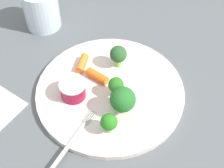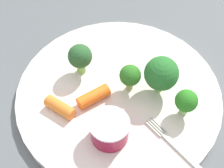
# 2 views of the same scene
# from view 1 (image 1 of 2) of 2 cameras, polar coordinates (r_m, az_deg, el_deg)

# --- Properties ---
(ground_plane) EXTENTS (2.40, 2.40, 0.00)m
(ground_plane) POSITION_cam_1_polar(r_m,az_deg,el_deg) (0.65, -0.32, -1.63)
(ground_plane) COLOR #585D60
(plate) EXTENTS (0.28, 0.28, 0.01)m
(plate) POSITION_cam_1_polar(r_m,az_deg,el_deg) (0.64, -0.32, -1.30)
(plate) COLOR silver
(plate) RESTS_ON ground_plane
(sauce_cup) EXTENTS (0.05, 0.05, 0.03)m
(sauce_cup) POSITION_cam_1_polar(r_m,az_deg,el_deg) (0.62, -6.71, -0.96)
(sauce_cup) COLOR maroon
(sauce_cup) RESTS_ON plate
(broccoli_floret_0) EXTENTS (0.03, 0.03, 0.04)m
(broccoli_floret_0) POSITION_cam_1_polar(r_m,az_deg,el_deg) (0.61, 0.68, -0.23)
(broccoli_floret_0) COLOR #9AB660
(broccoli_floret_0) RESTS_ON plate
(broccoli_floret_1) EXTENTS (0.03, 0.03, 0.05)m
(broccoli_floret_1) POSITION_cam_1_polar(r_m,az_deg,el_deg) (0.66, 1.06, 5.02)
(broccoli_floret_1) COLOR #85C357
(broccoli_floret_1) RESTS_ON plate
(broccoli_floret_2) EXTENTS (0.05, 0.05, 0.06)m
(broccoli_floret_2) POSITION_cam_1_polar(r_m,az_deg,el_deg) (0.58, 1.84, -2.68)
(broccoli_floret_2) COLOR #7EBD5E
(broccoli_floret_2) RESTS_ON plate
(broccoli_floret_3) EXTENTS (0.03, 0.03, 0.04)m
(broccoli_floret_3) POSITION_cam_1_polar(r_m,az_deg,el_deg) (0.56, -0.55, -6.60)
(broccoli_floret_3) COLOR #93C274
(broccoli_floret_3) RESTS_ON plate
(carrot_stick_0) EXTENTS (0.02, 0.04, 0.02)m
(carrot_stick_0) POSITION_cam_1_polar(r_m,az_deg,el_deg) (0.67, -5.13, 3.56)
(carrot_stick_0) COLOR orange
(carrot_stick_0) RESTS_ON plate
(carrot_stick_1) EXTENTS (0.05, 0.03, 0.02)m
(carrot_stick_1) POSITION_cam_1_polar(r_m,az_deg,el_deg) (0.65, -2.55, 1.36)
(carrot_stick_1) COLOR orange
(carrot_stick_1) RESTS_ON plate
(fork) EXTENTS (0.06, 0.19, 0.00)m
(fork) POSITION_cam_1_polar(r_m,az_deg,el_deg) (0.57, -8.25, -11.51)
(fork) COLOR beige
(fork) RESTS_ON plate
(drinking_glass) EXTENTS (0.08, 0.08, 0.09)m
(drinking_glass) POSITION_cam_1_polar(r_m,az_deg,el_deg) (0.78, -12.00, 12.50)
(drinking_glass) COLOR silver
(drinking_glass) RESTS_ON ground_plane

